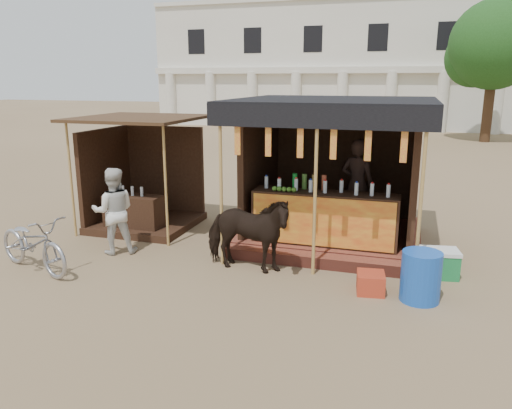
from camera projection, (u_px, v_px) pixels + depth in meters
name	position (u px, v px, depth m)	size (l,w,h in m)	color
ground	(223.00, 305.00, 7.09)	(120.00, 120.00, 0.00)	#846B4C
main_stall	(334.00, 191.00, 9.66)	(3.60, 3.61, 2.78)	brown
secondary_stall	(139.00, 188.00, 10.80)	(2.40, 2.40, 2.38)	#372114
cow	(247.00, 233.00, 8.22)	(0.71, 1.56, 1.31)	black
motorbike	(33.00, 243.00, 8.28)	(0.64, 1.83, 0.96)	#9E9FA6
bystander	(114.00, 211.00, 9.07)	(0.78, 0.60, 1.60)	silver
blue_barrel	(421.00, 277.00, 7.17)	(0.57, 0.57, 0.74)	blue
red_crate	(371.00, 283.00, 7.50)	(0.40, 0.44, 0.30)	#AF341D
cooler	(438.00, 263.00, 8.09)	(0.70, 0.54, 0.46)	#1C7F3E
background_building	(350.00, 67.00, 34.43)	(26.00, 7.45, 8.18)	silver
tree	(490.00, 48.00, 24.79)	(4.50, 4.40, 7.00)	#382314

